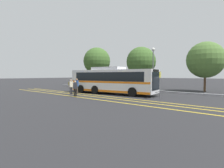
{
  "coord_description": "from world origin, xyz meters",
  "views": [
    {
      "loc": [
        14.91,
        -15.86,
        2.28
      ],
      "look_at": [
        1.28,
        -0.02,
        1.19
      ],
      "focal_mm": 28.0,
      "sensor_mm": 36.0,
      "label": 1
    }
  ],
  "objects_px": {
    "tree_2": "(97,61)",
    "tree_0": "(141,62)",
    "pedestrian_0": "(71,86)",
    "bus_stop_sign": "(160,82)",
    "parked_car_0": "(80,83)",
    "parked_car_1": "(100,84)",
    "pedestrian_2": "(75,88)",
    "street_lamp": "(153,61)",
    "tree_1": "(205,60)",
    "transit_bus": "(112,80)",
    "pedestrian_1": "(77,85)"
  },
  "relations": [
    {
      "from": "bus_stop_sign",
      "to": "tree_2",
      "type": "height_order",
      "value": "tree_2"
    },
    {
      "from": "pedestrian_0",
      "to": "tree_1",
      "type": "xyz_separation_m",
      "value": [
        11.16,
        13.68,
        3.3
      ]
    },
    {
      "from": "pedestrian_1",
      "to": "tree_0",
      "type": "relative_size",
      "value": 0.26
    },
    {
      "from": "transit_bus",
      "to": "street_lamp",
      "type": "bearing_deg",
      "value": 156.25
    },
    {
      "from": "transit_bus",
      "to": "street_lamp",
      "type": "distance_m",
      "value": 7.41
    },
    {
      "from": "parked_car_1",
      "to": "pedestrian_0",
      "type": "bearing_deg",
      "value": 18.72
    },
    {
      "from": "tree_0",
      "to": "tree_1",
      "type": "bearing_deg",
      "value": 1.55
    },
    {
      "from": "tree_1",
      "to": "bus_stop_sign",
      "type": "bearing_deg",
      "value": -97.22
    },
    {
      "from": "street_lamp",
      "to": "tree_2",
      "type": "relative_size",
      "value": 0.81
    },
    {
      "from": "parked_car_1",
      "to": "pedestrian_2",
      "type": "height_order",
      "value": "pedestrian_2"
    },
    {
      "from": "pedestrian_0",
      "to": "street_lamp",
      "type": "distance_m",
      "value": 11.89
    },
    {
      "from": "parked_car_0",
      "to": "tree_2",
      "type": "distance_m",
      "value": 5.43
    },
    {
      "from": "tree_2",
      "to": "tree_0",
      "type": "bearing_deg",
      "value": 13.41
    },
    {
      "from": "parked_car_0",
      "to": "bus_stop_sign",
      "type": "distance_m",
      "value": 19.2
    },
    {
      "from": "street_lamp",
      "to": "tree_0",
      "type": "height_order",
      "value": "tree_0"
    },
    {
      "from": "transit_bus",
      "to": "parked_car_1",
      "type": "distance_m",
      "value": 8.0
    },
    {
      "from": "street_lamp",
      "to": "tree_2",
      "type": "xyz_separation_m",
      "value": [
        -12.55,
        1.23,
        0.69
      ]
    },
    {
      "from": "tree_0",
      "to": "tree_2",
      "type": "bearing_deg",
      "value": -166.59
    },
    {
      "from": "parked_car_1",
      "to": "street_lamp",
      "type": "xyz_separation_m",
      "value": [
        8.48,
        2.16,
        3.52
      ]
    },
    {
      "from": "tree_0",
      "to": "tree_2",
      "type": "xyz_separation_m",
      "value": [
        -8.6,
        -2.05,
        0.41
      ]
    },
    {
      "from": "parked_car_1",
      "to": "bus_stop_sign",
      "type": "height_order",
      "value": "bus_stop_sign"
    },
    {
      "from": "tree_2",
      "to": "parked_car_1",
      "type": "bearing_deg",
      "value": -39.73
    },
    {
      "from": "parked_car_0",
      "to": "pedestrian_0",
      "type": "bearing_deg",
      "value": 46.77
    },
    {
      "from": "pedestrian_0",
      "to": "bus_stop_sign",
      "type": "bearing_deg",
      "value": -71.61
    },
    {
      "from": "pedestrian_2",
      "to": "tree_1",
      "type": "relative_size",
      "value": 0.25
    },
    {
      "from": "pedestrian_1",
      "to": "bus_stop_sign",
      "type": "relative_size",
      "value": 0.7
    },
    {
      "from": "pedestrian_0",
      "to": "street_lamp",
      "type": "height_order",
      "value": "street_lamp"
    },
    {
      "from": "pedestrian_1",
      "to": "tree_0",
      "type": "xyz_separation_m",
      "value": [
        1.42,
        12.5,
        3.48
      ]
    },
    {
      "from": "parked_car_0",
      "to": "street_lamp",
      "type": "xyz_separation_m",
      "value": [
        13.92,
        1.93,
        3.5
      ]
    },
    {
      "from": "tree_1",
      "to": "parked_car_0",
      "type": "bearing_deg",
      "value": -164.54
    },
    {
      "from": "pedestrian_2",
      "to": "bus_stop_sign",
      "type": "height_order",
      "value": "bus_stop_sign"
    },
    {
      "from": "pedestrian_1",
      "to": "tree_1",
      "type": "height_order",
      "value": "tree_1"
    },
    {
      "from": "parked_car_0",
      "to": "tree_1",
      "type": "distance_m",
      "value": 20.84
    },
    {
      "from": "tree_0",
      "to": "tree_2",
      "type": "height_order",
      "value": "tree_2"
    },
    {
      "from": "tree_0",
      "to": "tree_1",
      "type": "xyz_separation_m",
      "value": [
        9.83,
        0.27,
        -0.25
      ]
    },
    {
      "from": "parked_car_1",
      "to": "pedestrian_2",
      "type": "bearing_deg",
      "value": 27.51
    },
    {
      "from": "pedestrian_1",
      "to": "tree_1",
      "type": "relative_size",
      "value": 0.27
    },
    {
      "from": "tree_2",
      "to": "pedestrian_2",
      "type": "bearing_deg",
      "value": -52.82
    },
    {
      "from": "parked_car_1",
      "to": "tree_1",
      "type": "xyz_separation_m",
      "value": [
        14.35,
        5.7,
        3.55
      ]
    },
    {
      "from": "parked_car_1",
      "to": "tree_0",
      "type": "xyz_separation_m",
      "value": [
        4.52,
        5.44,
        3.8
      ]
    },
    {
      "from": "pedestrian_1",
      "to": "street_lamp",
      "type": "height_order",
      "value": "street_lamp"
    },
    {
      "from": "parked_car_0",
      "to": "parked_car_1",
      "type": "relative_size",
      "value": 1.06
    },
    {
      "from": "pedestrian_2",
      "to": "bus_stop_sign",
      "type": "relative_size",
      "value": 0.63
    },
    {
      "from": "parked_car_0",
      "to": "tree_2",
      "type": "bearing_deg",
      "value": 156.87
    },
    {
      "from": "pedestrian_0",
      "to": "bus_stop_sign",
      "type": "relative_size",
      "value": 0.66
    },
    {
      "from": "tree_1",
      "to": "pedestrian_2",
      "type": "bearing_deg",
      "value": -121.61
    },
    {
      "from": "pedestrian_0",
      "to": "tree_2",
      "type": "height_order",
      "value": "tree_2"
    },
    {
      "from": "pedestrian_2",
      "to": "street_lamp",
      "type": "distance_m",
      "value": 12.05
    },
    {
      "from": "street_lamp",
      "to": "tree_1",
      "type": "relative_size",
      "value": 0.91
    },
    {
      "from": "bus_stop_sign",
      "to": "tree_2",
      "type": "xyz_separation_m",
      "value": [
        -17.06,
        8.47,
        3.3
      ]
    }
  ]
}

